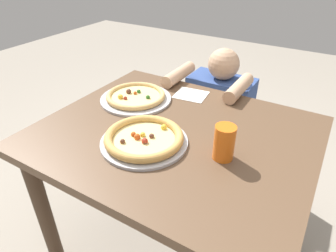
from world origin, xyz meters
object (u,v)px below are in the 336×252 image
pizza_far (136,97)px  drink_cup_colored (224,143)px  pizza_near (144,139)px  diner_seated (217,123)px

pizza_far → drink_cup_colored: bearing=-21.1°
pizza_near → diner_seated: diner_seated is taller
pizza_near → pizza_far: bearing=131.3°
pizza_near → drink_cup_colored: drink_cup_colored is taller
pizza_far → drink_cup_colored: 0.60m
drink_cup_colored → pizza_near: bearing=-166.2°
diner_seated → pizza_far: bearing=-113.6°
pizza_far → drink_cup_colored: drink_cup_colored is taller
pizza_near → pizza_far: size_ratio=0.98×
drink_cup_colored → diner_seated: 0.93m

